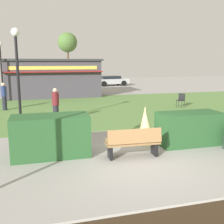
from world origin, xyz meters
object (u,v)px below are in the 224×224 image
(parked_car_center_slot, at_px, (65,81))
(cafe_chair_west, at_px, (181,99))
(lamppost_mid, at_px, (17,67))
(parked_car_west_slot, at_px, (21,82))
(person_standing, at_px, (56,105))
(tree_right_bg, at_px, (68,43))
(lamppost_far, at_px, (1,65))
(park_bench, at_px, (133,143))
(person_strolling, at_px, (4,96))
(food_kiosk, at_px, (53,78))
(parked_car_east_slot, at_px, (111,80))

(parked_car_center_slot, bearing_deg, cafe_chair_west, -70.33)
(cafe_chair_west, xyz_separation_m, parked_car_center_slot, (-5.95, 16.64, 0.12))
(lamppost_mid, xyz_separation_m, parked_car_west_slot, (-1.02, 19.91, -2.09))
(person_standing, distance_m, parked_car_west_slot, 19.22)
(lamppost_mid, bearing_deg, tree_right_bg, 79.36)
(cafe_chair_west, height_order, parked_car_center_slot, parked_car_center_slot)
(lamppost_far, xyz_separation_m, person_standing, (3.33, -8.11, -1.88))
(park_bench, height_order, cafe_chair_west, park_bench)
(parked_car_west_slot, height_order, tree_right_bg, tree_right_bg)
(person_standing, height_order, parked_car_west_slot, person_standing)
(parked_car_center_slot, bearing_deg, lamppost_far, -117.29)
(cafe_chair_west, bearing_deg, person_strolling, 170.55)
(food_kiosk, bearing_deg, parked_car_center_slot, 78.34)
(lamppost_far, height_order, cafe_chair_west, lamppost_far)
(food_kiosk, height_order, person_standing, food_kiosk)
(food_kiosk, xyz_separation_m, tree_right_bg, (3.08, 16.44, 3.99))
(lamppost_far, bearing_deg, parked_car_east_slot, 44.05)
(food_kiosk, height_order, parked_car_east_slot, food_kiosk)
(lamppost_mid, distance_m, person_standing, 2.62)
(parked_car_center_slot, bearing_deg, parked_car_west_slot, -179.99)
(lamppost_far, xyz_separation_m, food_kiosk, (3.84, 2.20, -1.14))
(person_standing, bearing_deg, parked_car_east_slot, 37.52)
(lamppost_far, height_order, tree_right_bg, tree_right_bg)
(parked_car_west_slot, xyz_separation_m, tree_right_bg, (6.21, 7.70, 4.94))
(lamppost_mid, relative_size, person_strolling, 2.58)
(person_standing, relative_size, tree_right_bg, 0.24)
(lamppost_mid, distance_m, parked_car_center_slot, 20.40)
(lamppost_far, height_order, food_kiosk, lamppost_far)
(parked_car_west_slot, xyz_separation_m, parked_car_east_slot, (10.59, -0.00, 0.00))
(park_bench, relative_size, tree_right_bg, 0.24)
(person_strolling, distance_m, tree_right_bg, 23.87)
(person_standing, distance_m, tree_right_bg, 27.39)
(cafe_chair_west, relative_size, parked_car_east_slot, 0.20)
(person_strolling, distance_m, parked_car_center_slot, 15.67)
(food_kiosk, xyz_separation_m, parked_car_west_slot, (-3.13, 8.73, -0.95))
(park_bench, bearing_deg, food_kiosk, 95.32)
(lamppost_mid, height_order, food_kiosk, lamppost_mid)
(food_kiosk, bearing_deg, cafe_chair_west, -45.58)
(parked_car_west_slot, bearing_deg, lamppost_mid, -87.07)
(tree_right_bg, bearing_deg, park_bench, -92.79)
(park_bench, height_order, lamppost_mid, lamppost_mid)
(person_standing, bearing_deg, parked_car_west_slot, 68.08)
(cafe_chair_west, distance_m, person_standing, 8.60)
(parked_car_east_slot, relative_size, tree_right_bg, 0.62)
(lamppost_mid, xyz_separation_m, food_kiosk, (2.11, 11.18, -1.14))
(park_bench, distance_m, parked_car_east_slot, 25.47)
(person_strolling, bearing_deg, parked_car_west_slot, 175.64)
(person_strolling, height_order, tree_right_bg, tree_right_bg)
(lamppost_mid, bearing_deg, parked_car_center_slot, 78.88)
(food_kiosk, height_order, cafe_chair_west, food_kiosk)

